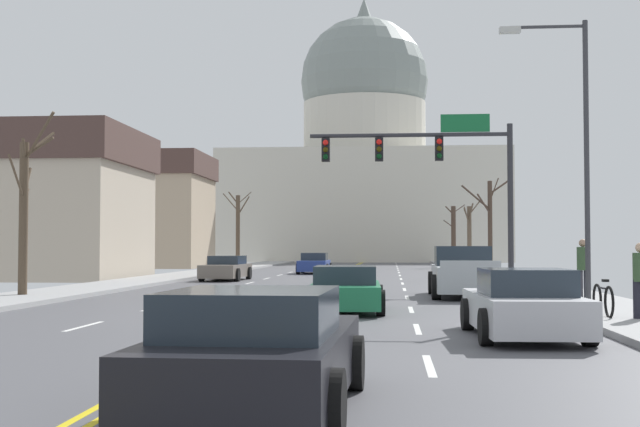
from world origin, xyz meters
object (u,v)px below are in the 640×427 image
street_lamp_right (574,135)px  bicycle_parked (603,300)px  sedan_near_02 (523,306)px  sedan_oncoming_01 (314,264)px  pedestrian_00 (583,267)px  sedan_oncoming_00 (226,269)px  sedan_near_03 (258,354)px  signal_gantry (437,162)px  pickup_truck_near_00 (464,274)px  sedan_near_01 (346,290)px

street_lamp_right → bicycle_parked: street_lamp_right is taller
street_lamp_right → sedan_near_02: size_ratio=1.77×
sedan_oncoming_01 → pedestrian_00: 29.41m
sedan_near_02 → sedan_oncoming_01: 36.54m
sedan_near_02 → sedan_oncoming_00: (-10.58, 25.17, -0.01)m
sedan_near_02 → pedestrian_00: (2.94, 8.21, 0.53)m
sedan_near_03 → sedan_oncoming_00: (-6.77, 32.36, -0.01)m
sedan_oncoming_01 → sedan_near_03: bearing=-85.5°
sedan_near_03 → bicycle_parked: sedan_near_03 is taller
signal_gantry → pickup_truck_near_00: size_ratio=1.50×
pickup_truck_near_00 → pedestrian_00: pedestrian_00 is taller
street_lamp_right → sedan_oncoming_00: (-13.06, 18.16, -4.11)m
signal_gantry → sedan_near_02: size_ratio=1.84×
sedan_near_01 → pickup_truck_near_00: bearing=61.8°
signal_gantry → pickup_truck_near_00: bearing=-81.6°
sedan_oncoming_01 → sedan_near_02: bearing=-78.7°
street_lamp_right → sedan_near_01: size_ratio=1.75×
sedan_near_02 → sedan_near_03: bearing=-117.9°
street_lamp_right → sedan_near_01: bearing=-169.3°
street_lamp_right → sedan_oncoming_01: (-9.64, 28.83, -4.10)m
pedestrian_00 → bicycle_parked: size_ratio=0.99×
street_lamp_right → sedan_oncoming_00: bearing=125.7°
sedan_near_03 → sedan_near_02: bearing=62.1°
sedan_oncoming_01 → signal_gantry: bearing=-70.9°
sedan_near_02 → pedestrian_00: 8.74m
sedan_near_02 → sedan_oncoming_00: sedan_near_02 is taller
sedan_oncoming_01 → bicycle_parked: 33.68m
sedan_oncoming_00 → pedestrian_00: bearing=-51.4°
street_lamp_right → pickup_truck_near_00: 7.27m
street_lamp_right → signal_gantry: bearing=107.4°
signal_gantry → sedan_oncoming_00: (-9.94, 8.19, -4.40)m
bicycle_parked → signal_gantry: bearing=102.3°
pickup_truck_near_00 → sedan_near_01: pickup_truck_near_00 is taller
street_lamp_right → sedan_near_02: (-2.48, -7.00, -4.10)m
sedan_near_01 → pedestrian_00: 6.98m
sedan_near_01 → sedan_oncoming_00: size_ratio=0.93×
signal_gantry → sedan_oncoming_01: 20.43m
pickup_truck_near_00 → bicycle_parked: bearing=-75.8°
sedan_near_02 → sedan_oncoming_00: bearing=112.8°
pickup_truck_near_00 → street_lamp_right: bearing=-66.2°
sedan_near_01 → sedan_oncoming_00: sedan_oncoming_00 is taller
pickup_truck_near_00 → sedan_near_01: size_ratio=1.21×
sedan_oncoming_00 → bicycle_parked: bearing=-59.3°
sedan_near_03 → street_lamp_right: bearing=66.1°
signal_gantry → sedan_near_01: (-2.97, -11.12, -4.41)m
bicycle_parked → sedan_near_03: bearing=-119.7°
pedestrian_00 → sedan_oncoming_00: bearing=128.6°
sedan_near_02 → pickup_truck_near_00: bearing=90.0°
sedan_near_01 → sedan_near_02: 6.88m
signal_gantry → pickup_truck_near_00: signal_gantry is taller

